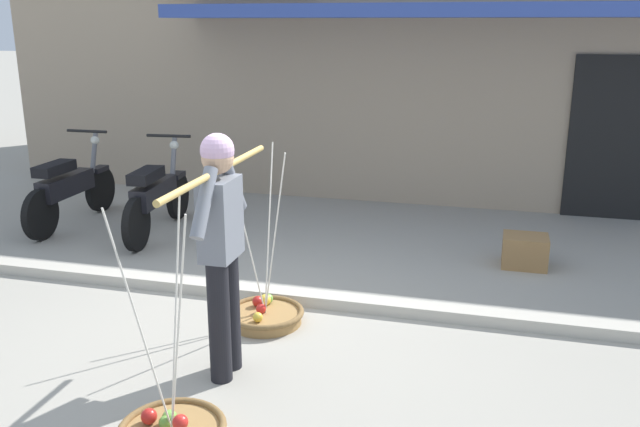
{
  "coord_description": "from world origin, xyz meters",
  "views": [
    {
      "loc": [
        1.81,
        -4.51,
        2.37
      ],
      "look_at": [
        0.45,
        0.6,
        0.85
      ],
      "focal_mm": 37.48,
      "sensor_mm": 36.0,
      "label": 1
    }
  ],
  "objects_px": {
    "fruit_basket_right_side": "(265,314)",
    "motorcycle_nearest_shop": "(69,189)",
    "fruit_vendor": "(221,241)",
    "wooden_crate": "(525,251)",
    "motorcycle_second_in_row": "(157,196)"
  },
  "relations": [
    {
      "from": "fruit_basket_right_side",
      "to": "motorcycle_second_in_row",
      "type": "relative_size",
      "value": 0.8
    },
    {
      "from": "wooden_crate",
      "to": "motorcycle_second_in_row",
      "type": "bearing_deg",
      "value": 179.72
    },
    {
      "from": "fruit_vendor",
      "to": "wooden_crate",
      "type": "bearing_deg",
      "value": 53.06
    },
    {
      "from": "fruit_vendor",
      "to": "motorcycle_nearest_shop",
      "type": "xyz_separation_m",
      "value": [
        -3.18,
        2.83,
        -0.52
      ]
    },
    {
      "from": "wooden_crate",
      "to": "fruit_vendor",
      "type": "bearing_deg",
      "value": -126.94
    },
    {
      "from": "motorcycle_nearest_shop",
      "to": "motorcycle_second_in_row",
      "type": "xyz_separation_m",
      "value": [
        1.18,
        -0.06,
        0.0
      ]
    },
    {
      "from": "fruit_vendor",
      "to": "motorcycle_second_in_row",
      "type": "relative_size",
      "value": 0.93
    },
    {
      "from": "fruit_vendor",
      "to": "motorcycle_second_in_row",
      "type": "distance_m",
      "value": 3.46
    },
    {
      "from": "fruit_vendor",
      "to": "wooden_crate",
      "type": "relative_size",
      "value": 3.85
    },
    {
      "from": "motorcycle_nearest_shop",
      "to": "fruit_vendor",
      "type": "bearing_deg",
      "value": -41.69
    },
    {
      "from": "fruit_basket_right_side",
      "to": "motorcycle_second_in_row",
      "type": "bearing_deg",
      "value": 135.77
    },
    {
      "from": "motorcycle_second_in_row",
      "to": "wooden_crate",
      "type": "bearing_deg",
      "value": -0.28
    },
    {
      "from": "fruit_basket_right_side",
      "to": "wooden_crate",
      "type": "xyz_separation_m",
      "value": [
        2.08,
        1.92,
        0.08
      ]
    },
    {
      "from": "fruit_basket_right_side",
      "to": "motorcycle_nearest_shop",
      "type": "relative_size",
      "value": 0.8
    },
    {
      "from": "fruit_basket_right_side",
      "to": "motorcycle_nearest_shop",
      "type": "bearing_deg",
      "value": 147.85
    }
  ]
}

